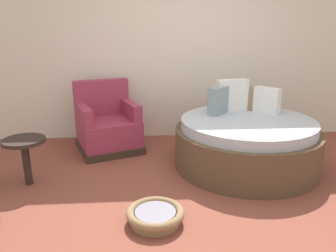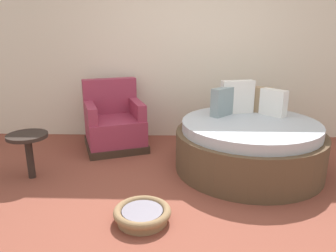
# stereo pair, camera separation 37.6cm
# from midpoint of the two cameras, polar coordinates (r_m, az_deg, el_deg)

# --- Properties ---
(ground_plane) EXTENTS (8.00, 8.00, 0.02)m
(ground_plane) POSITION_cam_midpoint_polar(r_m,az_deg,el_deg) (3.34, 1.08, -12.78)
(ground_plane) COLOR brown
(back_wall) EXTENTS (8.00, 0.12, 2.99)m
(back_wall) POSITION_cam_midpoint_polar(r_m,az_deg,el_deg) (4.96, -1.01, 15.18)
(back_wall) COLOR silver
(back_wall) RESTS_ON ground_plane
(round_daybed) EXTENTS (1.73, 1.73, 1.01)m
(round_daybed) POSITION_cam_midpoint_polar(r_m,az_deg,el_deg) (4.04, 10.93, -2.76)
(round_daybed) COLOR brown
(round_daybed) RESTS_ON ground_plane
(red_armchair) EXTENTS (1.03, 1.03, 0.94)m
(red_armchair) POSITION_cam_midpoint_polar(r_m,az_deg,el_deg) (4.62, -12.88, -0.04)
(red_armchair) COLOR #38281E
(red_armchair) RESTS_ON ground_plane
(pet_basket) EXTENTS (0.51, 0.51, 0.13)m
(pet_basket) POSITION_cam_midpoint_polar(r_m,az_deg,el_deg) (2.95, -6.02, -15.38)
(pet_basket) COLOR #8E704C
(pet_basket) RESTS_ON ground_plane
(side_table) EXTENTS (0.44, 0.44, 0.52)m
(side_table) POSITION_cam_midpoint_polar(r_m,az_deg,el_deg) (3.84, -26.47, -3.42)
(side_table) COLOR #2D231E
(side_table) RESTS_ON ground_plane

